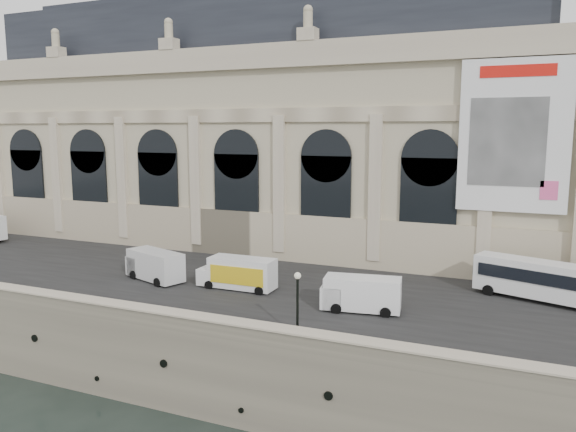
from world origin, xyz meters
The scene contains 10 objects.
ground centered at (0.00, 0.00, 0.00)m, with size 260.00×260.00×0.00m, color black.
quay centered at (0.00, 35.00, 3.00)m, with size 160.00×70.00×6.00m, color gray.
street centered at (0.00, 14.00, 6.03)m, with size 160.00×24.00×0.06m, color #2D2D2D.
parapet centered at (0.00, 0.60, 6.62)m, with size 160.00×1.40×1.21m.
museum centered at (-5.98, 30.86, 19.72)m, with size 69.00×18.70×29.10m.
bus_right centered at (26.13, 17.01, 7.83)m, with size 11.20×5.67×3.26m.
van_b centered at (-6.49, 10.41, 7.39)m, with size 6.52×4.16×2.72m.
van_c centered at (13.06, 9.20, 7.34)m, with size 6.16×3.14×2.62m.
box_truck centered at (1.99, 10.89, 7.38)m, with size 6.86×2.53×2.75m.
lamp_right centered at (10.96, 2.41, 8.19)m, with size 0.45×0.45×4.40m.
Camera 1 is at (24.34, -30.31, 19.56)m, focal length 35.00 mm.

